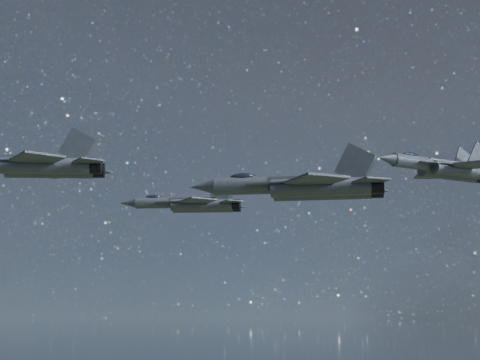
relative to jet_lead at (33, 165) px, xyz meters
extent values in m
cube|color=#333940|center=(0.98, -0.12, 0.17)|extent=(8.30, 2.48, 1.30)
cylinder|color=#333940|center=(1.26, -1.16, -0.28)|extent=(8.50, 2.57, 1.56)
cylinder|color=#333940|center=(1.50, 0.82, -0.28)|extent=(8.50, 2.57, 1.56)
cylinder|color=black|center=(5.81, -1.72, -0.28)|extent=(1.46, 1.58, 1.44)
cylinder|color=black|center=(6.05, 0.26, -0.28)|extent=(1.46, 1.58, 1.44)
cube|color=#333940|center=(-2.55, -1.04, 0.10)|extent=(5.27, 2.65, 0.12)
cube|color=#333940|center=(-2.22, 1.63, 0.10)|extent=(5.25, 1.45, 0.12)
cube|color=#333940|center=(0.77, -3.51, -0.08)|extent=(5.25, 5.49, 0.20)
cube|color=#333940|center=(1.59, 3.22, -0.08)|extent=(5.64, 5.72, 0.20)
cube|color=#333940|center=(5.26, -2.96, -0.08)|extent=(3.08, 3.19, 0.15)
cube|color=#333940|center=(5.81, 1.60, -0.08)|extent=(3.33, 3.37, 0.15)
cube|color=#333940|center=(4.10, -1.76, 1.62)|extent=(3.42, 0.86, 3.55)
cube|color=#333940|center=(4.40, 0.71, 1.62)|extent=(3.48, 0.55, 3.55)
cylinder|color=#333940|center=(14.03, 27.18, 0.94)|extent=(7.30, 3.12, 1.51)
cone|color=#333940|center=(9.52, 28.26, 0.94)|extent=(2.57, 1.85, 1.35)
ellipsoid|color=black|center=(12.91, 27.45, 1.66)|extent=(2.47, 1.52, 0.74)
cube|color=#333940|center=(18.92, 26.02, 0.89)|extent=(8.04, 3.24, 1.26)
cylinder|color=#333940|center=(19.07, 24.99, 0.45)|extent=(8.24, 3.34, 1.51)
cylinder|color=#333940|center=(19.52, 26.87, 0.45)|extent=(8.24, 3.34, 1.51)
cylinder|color=black|center=(23.39, 23.96, 0.45)|extent=(1.54, 1.64, 1.39)
cylinder|color=black|center=(23.84, 25.84, 0.45)|extent=(1.54, 1.64, 1.39)
cube|color=#333940|center=(15.42, 25.51, 0.82)|extent=(5.01, 3.04, 0.12)
cube|color=#333940|center=(16.03, 28.05, 0.82)|extent=(5.06, 1.27, 0.12)
cube|color=#333940|center=(18.35, 22.78, 0.65)|extent=(4.80, 5.11, 0.19)
cube|color=#333940|center=(19.87, 29.17, 0.65)|extent=(5.53, 5.53, 0.19)
cube|color=#333940|center=(22.73, 22.83, 0.65)|extent=(2.82, 2.95, 0.14)
cube|color=#333940|center=(23.75, 27.15, 0.65)|extent=(3.27, 3.28, 0.14)
cube|color=#333940|center=(21.74, 24.11, 2.29)|extent=(3.24, 1.19, 3.44)
cube|color=#333940|center=(22.30, 26.46, 2.29)|extent=(3.35, 0.66, 3.44)
cylinder|color=#333940|center=(20.85, -4.09, -2.05)|extent=(8.07, 4.18, 1.68)
cone|color=#333940|center=(15.97, -2.41, -2.05)|extent=(2.93, 2.26, 1.51)
ellipsoid|color=black|center=(19.63, -3.67, -1.25)|extent=(2.79, 1.90, 0.83)
cube|color=#333940|center=(26.13, -5.91, -2.11)|extent=(8.86, 4.40, 1.40)
cylinder|color=#333940|center=(26.19, -7.07, -2.59)|extent=(9.09, 4.53, 1.68)
cylinder|color=#333940|center=(26.89, -5.03, -2.59)|extent=(9.09, 4.53, 1.68)
cylinder|color=black|center=(30.87, -8.68, -2.59)|extent=(1.83, 1.92, 1.55)
cylinder|color=black|center=(31.57, -6.64, -2.59)|extent=(1.83, 1.92, 1.55)
cube|color=#333940|center=(22.20, -6.09, -2.18)|extent=(5.43, 3.82, 0.13)
cube|color=#333940|center=(23.15, -3.35, -2.18)|extent=(5.70, 1.95, 0.13)
cube|color=#333940|center=(25.15, -9.44, -2.38)|extent=(5.02, 5.42, 0.22)
cube|color=#333940|center=(27.53, -2.52, -2.38)|extent=(6.16, 6.08, 0.22)
cube|color=#333940|center=(30.00, -9.86, -2.38)|extent=(2.94, 3.11, 0.16)
cube|color=#333940|center=(31.61, -5.18, -2.38)|extent=(3.65, 3.63, 0.16)
cube|color=#333940|center=(29.05, -8.34, -0.55)|extent=(3.49, 1.66, 3.83)
cube|color=#333940|center=(29.93, -5.79, -0.55)|extent=(3.67, 1.09, 3.83)
cylinder|color=#333940|center=(41.65, 6.45, 3.06)|extent=(7.42, 3.90, 1.54)
cone|color=#333940|center=(37.18, 4.86, 3.06)|extent=(2.70, 2.10, 1.38)
ellipsoid|color=black|center=(40.53, 6.05, 3.80)|extent=(2.57, 1.77, 0.76)
cube|color=#333940|center=(46.50, 8.17, 3.01)|extent=(8.14, 4.11, 1.29)
cylinder|color=#333940|center=(47.20, 7.37, 2.56)|extent=(8.35, 4.23, 1.54)
cylinder|color=#333940|center=(46.54, 9.23, 2.56)|extent=(8.35, 4.23, 1.54)
cylinder|color=black|center=(50.83, 10.76, 2.56)|extent=(1.69, 1.77, 1.42)
cube|color=#333940|center=(43.78, 5.79, 2.94)|extent=(5.25, 1.84, 0.12)
cube|color=#333940|center=(42.88, 8.30, 2.94)|extent=(4.98, 3.55, 0.12)
cube|color=#333940|center=(47.81, 5.07, 2.76)|extent=(5.67, 5.59, 0.20)
cube|color=#333940|center=(45.56, 11.41, 2.76)|extent=(4.59, 4.96, 0.20)
cube|color=#333940|center=(50.03, 11.84, 2.76)|extent=(2.69, 2.85, 0.15)
cube|color=#333940|center=(49.99, 8.10, 4.44)|extent=(3.37, 1.04, 3.52)
cube|color=#333940|center=(49.16, 10.43, 4.44)|extent=(3.20, 1.56, 3.52)
camera|label=1|loc=(7.85, -70.47, -14.26)|focal=55.00mm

